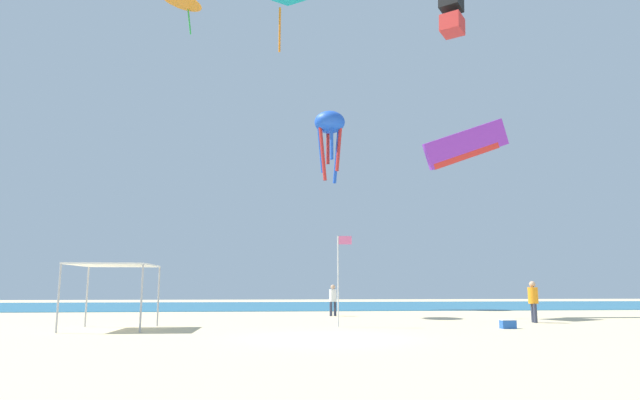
{
  "coord_description": "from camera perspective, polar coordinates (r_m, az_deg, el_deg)",
  "views": [
    {
      "loc": [
        -1.94,
        -17.62,
        1.6
      ],
      "look_at": [
        1.15,
        14.57,
        6.79
      ],
      "focal_mm": 30.55,
      "sensor_mm": 36.0,
      "label": 1
    }
  ],
  "objects": [
    {
      "name": "person_leftmost",
      "position": [
        31.19,
        1.36,
        -10.18
      ],
      "size": [
        0.41,
        0.41,
        1.74
      ],
      "rotation": [
        0.0,
        0.0,
        3.74
      ],
      "color": "#33384C",
      "rests_on": "ground"
    },
    {
      "name": "ground",
      "position": [
        17.8,
        0.82,
        -14.43
      ],
      "size": [
        110.0,
        110.0,
        0.1
      ],
      "primitive_type": "cube",
      "color": "beige"
    },
    {
      "name": "ocean_strip",
      "position": [
        48.4,
        -3.24,
        -10.98
      ],
      "size": [
        110.0,
        22.87,
        0.03
      ],
      "primitive_type": "cube",
      "color": "#1E6B93",
      "rests_on": "ground"
    },
    {
      "name": "cooler_box",
      "position": [
        23.0,
        19.08,
        -12.18
      ],
      "size": [
        0.57,
        0.37,
        0.35
      ],
      "color": "blue",
      "rests_on": "ground"
    },
    {
      "name": "kite_box_black",
      "position": [
        42.42,
        13.62,
        18.45
      ],
      "size": [
        2.1,
        2.12,
        3.18
      ],
      "rotation": [
        0.0,
        0.0,
        5.61
      ],
      "color": "black"
    },
    {
      "name": "person_near_tent",
      "position": [
        27.18,
        21.43,
        -9.55
      ],
      "size": [
        0.45,
        0.5,
        1.88
      ],
      "rotation": [
        0.0,
        0.0,
        1.41
      ],
      "color": "#33384C",
      "rests_on": "ground"
    },
    {
      "name": "canopy_tent",
      "position": [
        22.8,
        -20.76,
        -6.63
      ],
      "size": [
        2.95,
        3.17,
        2.49
      ],
      "color": "#B2B2B7",
      "rests_on": "ground"
    },
    {
      "name": "banner_flag",
      "position": [
        22.65,
        2.07,
        -7.51
      ],
      "size": [
        0.61,
        0.06,
        3.71
      ],
      "color": "silver",
      "rests_on": "ground"
    },
    {
      "name": "kite_octopus_blue",
      "position": [
        42.93,
        1.02,
        7.76
      ],
      "size": [
        2.57,
        2.57,
        5.63
      ],
      "rotation": [
        0.0,
        0.0,
        4.8
      ],
      "color": "blue"
    },
    {
      "name": "kite_parafoil_purple",
      "position": [
        33.57,
        15.05,
        5.61
      ],
      "size": [
        5.44,
        0.9,
        3.31
      ],
      "rotation": [
        0.0,
        0.0,
        3.19
      ],
      "color": "purple"
    }
  ]
}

